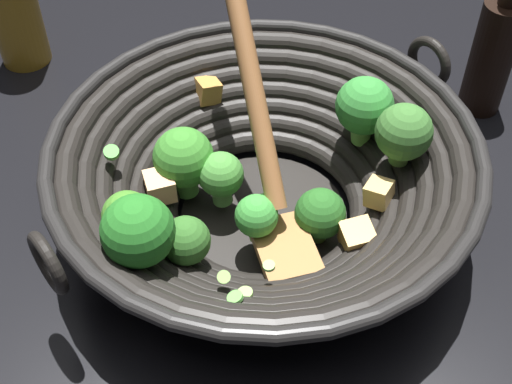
{
  "coord_description": "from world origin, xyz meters",
  "views": [
    {
      "loc": [
        -0.06,
        0.44,
        0.52
      ],
      "look_at": [
        0.01,
        -0.01,
        0.03
      ],
      "focal_mm": 49.47,
      "sensor_mm": 36.0,
      "label": 1
    }
  ],
  "objects": [
    {
      "name": "soy_sauce_bottle",
      "position": [
        -0.21,
        -0.21,
        0.07
      ],
      "size": [
        0.05,
        0.05,
        0.18
      ],
      "color": "black",
      "rests_on": "ground"
    },
    {
      "name": "ground_plane",
      "position": [
        0.0,
        0.0,
        0.0
      ],
      "size": [
        4.0,
        4.0,
        0.0
      ],
      "primitive_type": "plane",
      "color": "black"
    },
    {
      "name": "wok",
      "position": [
        0.0,
        0.0,
        0.07
      ],
      "size": [
        0.39,
        0.39,
        0.26
      ],
      "color": "black",
      "rests_on": "ground"
    }
  ]
}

